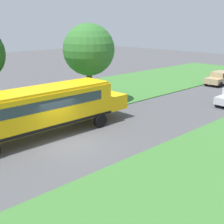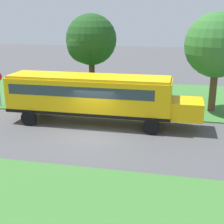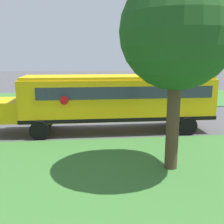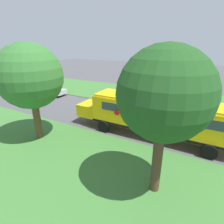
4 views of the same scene
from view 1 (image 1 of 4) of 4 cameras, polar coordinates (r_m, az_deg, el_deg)
name	(u,v)px [view 1 (image 1 of 4)]	position (r m, az deg, el deg)	size (l,w,h in m)	color
ground_plane	(69,144)	(19.32, -7.88, -5.82)	(120.00, 120.00, 0.00)	#4C4C4F
grass_far_side	(200,202)	(13.82, 15.79, -15.59)	(10.00, 80.00, 0.07)	#3D7533
school_bus	(41,108)	(20.34, -12.83, 0.77)	(2.84, 12.42, 3.16)	yellow
car_tan_middle	(220,77)	(39.30, 19.18, 6.00)	(2.02, 4.40, 1.56)	tan
oak_tree_roadside_mid	(88,49)	(28.01, -4.35, 11.43)	(4.57, 4.57, 7.13)	brown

